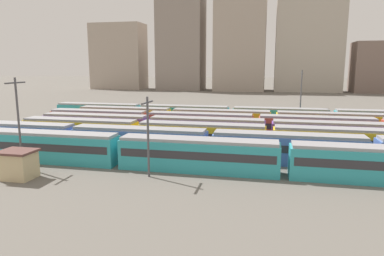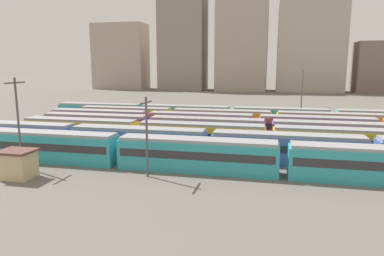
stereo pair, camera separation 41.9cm
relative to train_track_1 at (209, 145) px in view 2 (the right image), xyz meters
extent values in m
plane|color=#666059|center=(-19.78, 10.40, -1.90)|extent=(600.00, 600.00, 0.00)
cube|color=teal|center=(-19.40, -5.20, -0.20)|extent=(18.00, 3.00, 3.40)
cube|color=#2D2D33|center=(-19.40, -5.20, 0.20)|extent=(17.20, 3.06, 0.90)
cube|color=#939399|center=(-19.40, -5.20, 1.67)|extent=(17.60, 2.70, 0.35)
cube|color=teal|center=(-0.50, -5.20, -0.20)|extent=(18.00, 3.00, 3.40)
cube|color=#2D2D33|center=(-0.50, -5.20, 0.20)|extent=(17.20, 3.06, 0.90)
cube|color=#939399|center=(-0.50, -5.20, 1.67)|extent=(17.60, 2.70, 0.35)
cube|color=teal|center=(18.40, -5.20, -0.20)|extent=(18.00, 3.00, 3.40)
cube|color=#2D2D33|center=(18.40, -5.20, 0.20)|extent=(17.20, 3.06, 0.90)
cube|color=#939399|center=(18.40, -5.20, 1.67)|extent=(17.60, 2.70, 0.35)
cube|color=#4C70BC|center=(-28.35, 0.00, -0.20)|extent=(18.00, 3.00, 3.40)
cube|color=#2D2D33|center=(-28.35, 0.00, 0.20)|extent=(17.20, 3.06, 0.90)
cube|color=#939399|center=(-28.35, 0.00, 1.67)|extent=(17.60, 2.70, 0.35)
cube|color=#4C70BC|center=(-9.45, 0.00, -0.20)|extent=(18.00, 3.00, 3.40)
cube|color=#2D2D33|center=(-9.45, 0.00, 0.20)|extent=(17.20, 3.06, 0.90)
cube|color=#939399|center=(-9.45, 0.00, 1.67)|extent=(17.60, 2.70, 0.35)
cube|color=#4C70BC|center=(9.45, 0.00, -0.20)|extent=(18.00, 3.00, 3.40)
cube|color=#2D2D33|center=(9.45, 0.00, 0.20)|extent=(17.20, 3.06, 0.90)
cube|color=#939399|center=(9.45, 0.00, 1.67)|extent=(17.60, 2.70, 0.35)
cube|color=yellow|center=(-20.98, 5.20, -0.20)|extent=(18.00, 3.00, 3.40)
cube|color=#2D2D33|center=(-20.98, 5.20, 0.20)|extent=(17.20, 3.06, 0.90)
cube|color=#939399|center=(-20.98, 5.20, 1.67)|extent=(17.60, 2.70, 0.35)
cube|color=yellow|center=(-2.08, 5.20, -0.20)|extent=(18.00, 3.00, 3.40)
cube|color=#2D2D33|center=(-2.08, 5.20, 0.20)|extent=(17.20, 3.06, 0.90)
cube|color=#939399|center=(-2.08, 5.20, 1.67)|extent=(17.60, 2.70, 0.35)
cube|color=yellow|center=(16.82, 5.20, -0.20)|extent=(18.00, 3.00, 3.40)
cube|color=#2D2D33|center=(16.82, 5.20, 0.20)|extent=(17.20, 3.06, 0.90)
cube|color=#939399|center=(16.82, 5.20, 1.67)|extent=(17.60, 2.70, 0.35)
cube|color=#6B429E|center=(-21.13, 10.40, -0.20)|extent=(18.00, 3.00, 3.40)
cube|color=#2D2D33|center=(-21.13, 10.40, 0.20)|extent=(17.20, 3.06, 0.90)
cube|color=#939399|center=(-21.13, 10.40, 1.67)|extent=(17.60, 2.70, 0.35)
cube|color=#6B429E|center=(-2.23, 10.40, -0.20)|extent=(18.00, 3.00, 3.40)
cube|color=#2D2D33|center=(-2.23, 10.40, 0.20)|extent=(17.20, 3.06, 0.90)
cube|color=#939399|center=(-2.23, 10.40, 1.67)|extent=(17.60, 2.70, 0.35)
cube|color=#6B429E|center=(16.67, 10.40, -0.20)|extent=(18.00, 3.00, 3.40)
cube|color=#2D2D33|center=(16.67, 10.40, 0.20)|extent=(17.20, 3.06, 0.90)
cube|color=#939399|center=(16.67, 10.40, 1.67)|extent=(17.60, 2.70, 0.35)
cube|color=#BC4C38|center=(-23.19, 15.60, -0.20)|extent=(18.00, 3.00, 3.40)
cube|color=#2D2D33|center=(-23.19, 15.60, 0.20)|extent=(17.20, 3.06, 0.90)
cube|color=#939399|center=(-23.19, 15.60, 1.67)|extent=(17.60, 2.70, 0.35)
cube|color=#BC4C38|center=(-4.29, 15.60, -0.20)|extent=(18.00, 3.00, 3.40)
cube|color=#2D2D33|center=(-4.29, 15.60, 0.20)|extent=(17.20, 3.06, 0.90)
cube|color=#939399|center=(-4.29, 15.60, 1.67)|extent=(17.60, 2.70, 0.35)
cube|color=#BC4C38|center=(14.61, 15.60, -0.20)|extent=(18.00, 3.00, 3.40)
cube|color=#2D2D33|center=(14.61, 15.60, 0.20)|extent=(17.20, 3.06, 0.90)
cube|color=#939399|center=(14.61, 15.60, 1.67)|extent=(17.60, 2.70, 0.35)
cube|color=yellow|center=(-20.29, 20.80, -0.20)|extent=(18.00, 3.00, 3.40)
cube|color=#2D2D33|center=(-20.29, 20.80, 0.20)|extent=(17.20, 3.06, 0.90)
cube|color=#939399|center=(-20.29, 20.80, 1.67)|extent=(17.60, 2.70, 0.35)
cube|color=yellow|center=(-1.39, 20.80, -0.20)|extent=(18.00, 3.00, 3.40)
cube|color=#2D2D33|center=(-1.39, 20.80, 0.20)|extent=(17.20, 3.06, 0.90)
cube|color=#939399|center=(-1.39, 20.80, 1.67)|extent=(17.60, 2.70, 0.35)
cube|color=yellow|center=(17.51, 20.80, -0.20)|extent=(18.00, 3.00, 3.40)
cube|color=#2D2D33|center=(17.51, 20.80, 0.20)|extent=(17.20, 3.06, 0.90)
cube|color=#939399|center=(17.51, 20.80, 1.67)|extent=(17.60, 2.70, 0.35)
cube|color=teal|center=(-28.46, 26.00, -0.20)|extent=(18.00, 3.00, 3.40)
cube|color=#2D2D33|center=(-28.46, 26.00, 0.20)|extent=(17.20, 3.06, 0.90)
cube|color=#939399|center=(-28.46, 26.00, 1.67)|extent=(17.60, 2.70, 0.35)
cube|color=teal|center=(-9.56, 26.00, -0.20)|extent=(18.00, 3.00, 3.40)
cube|color=#2D2D33|center=(-9.56, 26.00, 0.20)|extent=(17.20, 3.06, 0.90)
cube|color=#939399|center=(-9.56, 26.00, 1.67)|extent=(17.60, 2.70, 0.35)
cube|color=teal|center=(9.34, 26.00, -0.20)|extent=(18.00, 3.00, 3.40)
cube|color=#2D2D33|center=(9.34, 26.00, 0.20)|extent=(17.20, 3.06, 0.90)
cube|color=#939399|center=(9.34, 26.00, 1.67)|extent=(17.60, 2.70, 0.35)
cylinder|color=#4C4C51|center=(-5.22, -8.37, 2.39)|extent=(0.24, 0.24, 8.59)
cube|color=#47474C|center=(-5.22, -8.37, 6.08)|extent=(0.16, 3.20, 0.16)
cylinder|color=#4C4C51|center=(13.25, 28.91, 3.55)|extent=(0.24, 0.24, 10.92)
cube|color=#47474C|center=(13.25, 28.91, 8.41)|extent=(0.16, 3.20, 0.16)
cylinder|color=#4C4C51|center=(-20.80, -8.26, 3.32)|extent=(0.24, 0.24, 10.45)
cube|color=#47474C|center=(-20.80, -8.26, 7.94)|extent=(0.16, 3.20, 0.16)
cube|color=#C6B284|center=(-18.42, -11.83, -0.50)|extent=(3.20, 2.60, 2.80)
cube|color=brown|center=(-18.42, -11.83, 1.02)|extent=(3.60, 3.00, 0.24)
cube|color=#A89989|center=(-66.92, 124.54, 14.09)|extent=(25.72, 13.88, 32.00)
cube|color=gray|center=(-34.62, 124.54, 24.10)|extent=(21.27, 16.94, 52.00)
cube|color=#A89989|center=(-6.51, 124.54, 19.46)|extent=(22.92, 19.03, 42.73)
cube|color=#B2A899|center=(23.87, 124.54, 22.42)|extent=(28.86, 12.61, 48.66)
cube|color=#7A665B|center=(53.84, 124.54, 8.97)|extent=(22.57, 14.53, 21.74)
camera|label=1|loc=(6.95, -42.63, 9.88)|focal=32.78mm
camera|label=2|loc=(7.36, -42.54, 9.88)|focal=32.78mm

